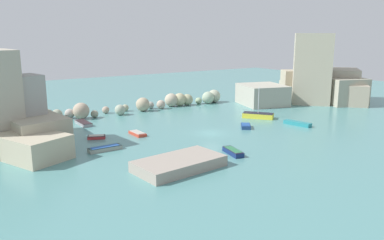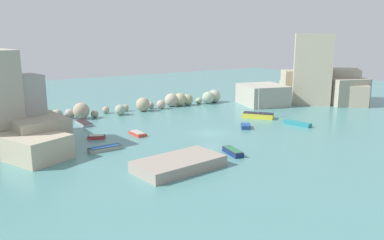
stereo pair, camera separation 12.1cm
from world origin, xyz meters
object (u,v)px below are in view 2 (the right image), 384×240
at_px(stone_dock, 179,164).
at_px(moored_boat_5, 105,148).
at_px(moored_boat_1, 58,132).
at_px(moored_boat_4, 137,133).
at_px(moored_boat_3, 246,126).
at_px(moored_boat_2, 233,152).
at_px(moored_boat_6, 96,137).
at_px(moored_boat_7, 297,123).
at_px(moored_boat_8, 83,123).
at_px(moored_boat_0, 258,115).

distance_m(stone_dock, moored_boat_5, 11.51).
relative_size(moored_boat_1, moored_boat_4, 1.22).
bearing_deg(moored_boat_3, moored_boat_1, -78.10).
bearing_deg(moored_boat_4, moored_boat_2, 19.11).
xyz_separation_m(stone_dock, moored_boat_6, (-3.38, 16.71, -0.34)).
bearing_deg(moored_boat_1, moored_boat_6, -175.31).
xyz_separation_m(moored_boat_3, moored_boat_7, (8.04, -3.03, 0.01)).
xyz_separation_m(moored_boat_3, moored_boat_5, (-22.45, 0.27, 0.00)).
height_order(moored_boat_5, moored_boat_8, moored_boat_5).
bearing_deg(moored_boat_8, moored_boat_7, 54.85).
bearing_deg(moored_boat_4, moored_boat_7, 68.26).
bearing_deg(moored_boat_0, moored_boat_2, -88.34).
distance_m(moored_boat_3, moored_boat_6, 22.37).
relative_size(stone_dock, moored_boat_5, 2.25).
distance_m(moored_boat_0, moored_boat_5, 29.13).
bearing_deg(moored_boat_0, moored_boat_5, -120.38).
relative_size(stone_dock, moored_boat_2, 2.61).
xyz_separation_m(moored_boat_5, moored_boat_6, (1.00, 6.06, -0.04)).
xyz_separation_m(moored_boat_6, moored_boat_8, (1.05, 9.22, 0.02)).
distance_m(moored_boat_1, moored_boat_4, 11.51).
bearing_deg(moored_boat_6, moored_boat_2, -32.05).
relative_size(moored_boat_5, moored_boat_7, 0.92).
distance_m(moored_boat_0, moored_boat_8, 29.05).
height_order(moored_boat_4, moored_boat_8, moored_boat_8).
xyz_separation_m(moored_boat_4, moored_boat_6, (-5.61, 1.25, 0.02)).
height_order(moored_boat_6, moored_boat_7, moored_boat_7).
xyz_separation_m(moored_boat_0, moored_boat_4, (-22.24, 0.74, -0.24)).
relative_size(moored_boat_4, moored_boat_7, 0.71).
distance_m(moored_boat_1, moored_boat_3, 27.88).
bearing_deg(moored_boat_6, moored_boat_3, 5.38).
xyz_separation_m(moored_boat_5, moored_boat_7, (30.49, -3.31, 0.01)).
bearing_deg(moored_boat_0, moored_boat_4, -130.33).
xyz_separation_m(moored_boat_2, moored_boat_6, (-11.49, 15.75, -0.07)).
bearing_deg(moored_boat_0, moored_boat_7, -25.85).
bearing_deg(moored_boat_8, moored_boat_0, 65.31).
distance_m(moored_boat_6, moored_boat_7, 30.95).
relative_size(moored_boat_2, moored_boat_5, 0.86).
distance_m(moored_boat_1, moored_boat_5, 11.60).
relative_size(moored_boat_2, moored_boat_7, 0.79).
relative_size(moored_boat_1, moored_boat_8, 0.91).
distance_m(stone_dock, moored_boat_4, 15.63).
bearing_deg(moored_boat_2, moored_boat_1, 46.48).
height_order(moored_boat_2, moored_boat_8, moored_boat_2).
height_order(moored_boat_4, moored_boat_7, moored_boat_7).
xyz_separation_m(moored_boat_5, moored_boat_8, (2.04, 15.28, -0.03)).
bearing_deg(moored_boat_6, moored_boat_0, 17.75).
distance_m(moored_boat_0, moored_boat_6, 27.92).
xyz_separation_m(moored_boat_7, moored_boat_8, (-28.45, 18.59, -0.04)).
distance_m(moored_boat_4, moored_boat_6, 5.75).
xyz_separation_m(moored_boat_1, moored_boat_7, (33.44, -14.53, -0.04)).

